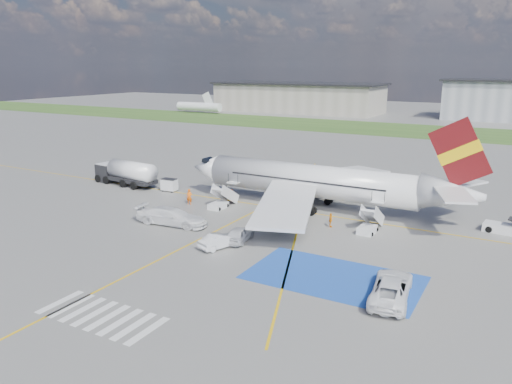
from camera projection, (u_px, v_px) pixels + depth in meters
ground at (252, 242)px, 49.02m from camera, size 400.00×400.00×0.00m
grass_strip at (434, 132)px, 129.20m from camera, size 400.00×30.00×0.01m
taxiway_line_main at (302, 212)px, 59.15m from camera, size 120.00×0.20×0.01m
taxiway_line_cross at (144, 267)px, 42.96m from camera, size 0.20×60.00×0.01m
taxiway_line_diag at (302, 212)px, 59.15m from camera, size 20.71×56.45×0.01m
staging_box at (334, 277)px, 40.89m from camera, size 14.00×8.00×0.01m
crosswalk at (101, 316)px, 34.68m from camera, size 9.00×4.00×0.01m
terminal_west at (298, 98)px, 183.65m from camera, size 60.00×22.00×10.00m
airliner at (322, 182)px, 59.28m from camera, size 36.81×32.95×11.92m
airstairs_fwd at (220, 203)px, 60.73m from camera, size 1.90×5.20×3.60m
airstairs_aft at (368, 226)px, 51.93m from camera, size 1.90×5.20×3.60m
fuel_tanker at (126, 175)px, 71.89m from camera, size 10.80×3.98×3.60m
gpu_cart at (169, 186)px, 68.59m from camera, size 2.20×1.50×1.76m
belt_loader at (512, 230)px, 51.25m from camera, size 5.91×2.62×1.73m
car_silver_a at (239, 234)px, 49.11m from camera, size 2.48×4.68×1.52m
car_silver_b at (220, 241)px, 47.40m from camera, size 2.78×4.51×1.40m
van_white_a at (392, 284)px, 37.11m from camera, size 3.48×6.13×2.18m
van_white_b at (171, 214)px, 54.16m from camera, size 6.50×3.17×2.46m
crew_fwd at (189, 197)px, 62.05m from camera, size 0.83×0.68×1.96m
crew_nose at (231, 195)px, 63.57m from camera, size 0.86×0.93×1.53m
crew_aft at (331, 220)px, 53.40m from camera, size 0.64×0.98×1.54m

